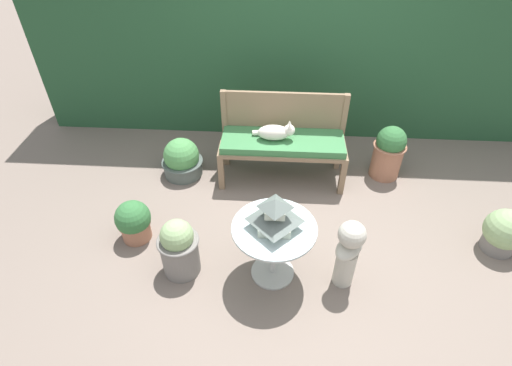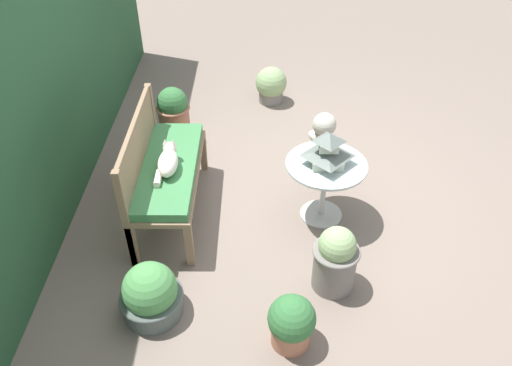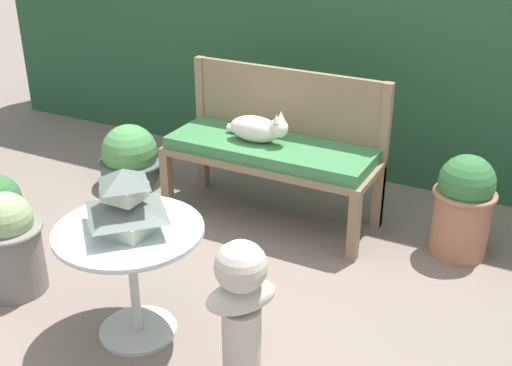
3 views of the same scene
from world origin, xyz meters
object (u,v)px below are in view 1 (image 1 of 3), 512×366
potted_plant_bench_right (134,221)px  potted_plant_path_edge (504,232)px  patio_table (274,238)px  pagoda_birdhouse (275,216)px  garden_bench (283,145)px  garden_bust (349,250)px  potted_plant_bench_left (179,248)px  potted_plant_hedge_corner (182,160)px  potted_plant_table_far (389,152)px  cat (276,132)px

potted_plant_bench_right → potted_plant_path_edge: bearing=1.2°
patio_table → pagoda_birdhouse: bearing=90.0°
garden_bench → garden_bust: garden_bust is taller
potted_plant_bench_left → potted_plant_path_edge: 2.89m
garden_bench → potted_plant_hedge_corner: garden_bench is taller
pagoda_birdhouse → potted_plant_table_far: bearing=50.1°
garden_bench → garden_bust: bearing=-68.3°
potted_plant_table_far → potted_plant_path_edge: potted_plant_table_far is taller
potted_plant_hedge_corner → potted_plant_bench_left: 1.36m
potted_plant_path_edge → potted_plant_table_far: bearing=129.1°
potted_plant_hedge_corner → potted_plant_table_far: 2.28m
garden_bench → garden_bust: (0.54, -1.37, -0.05)m
pagoda_birdhouse → garden_bust: pagoda_birdhouse is taller
patio_table → pagoda_birdhouse: 0.25m
patio_table → potted_plant_bench_left: size_ratio=1.20×
garden_bench → potted_plant_table_far: potted_plant_table_far is taller
garden_bust → potted_plant_bench_right: (-1.90, 0.39, -0.19)m
potted_plant_hedge_corner → garden_bust: bearing=-39.7°
pagoda_birdhouse → cat: bearing=91.1°
garden_bench → potted_plant_bench_right: (-1.36, -0.98, -0.24)m
potted_plant_bench_right → potted_plant_bench_left: (0.51, -0.35, 0.07)m
patio_table → potted_plant_path_edge: size_ratio=1.56×
garden_bust → potted_plant_table_far: garden_bust is taller
garden_bench → garden_bust: size_ratio=1.94×
garden_bust → potted_plant_bench_left: garden_bust is taller
patio_table → potted_plant_hedge_corner: (-1.05, 1.33, -0.26)m
garden_bench → pagoda_birdhouse: (-0.05, -1.33, 0.25)m
cat → potted_plant_bench_left: 1.56m
patio_table → potted_plant_path_edge: patio_table is taller
potted_plant_bench_left → potted_plant_path_edge: bearing=8.3°
potted_plant_bench_left → potted_plant_path_edge: size_ratio=1.30×
potted_plant_bench_left → cat: bearing=59.7°
garden_bust → potted_plant_bench_left: (-1.39, 0.04, -0.12)m
potted_plant_table_far → cat: bearing=-173.3°
garden_bench → potted_plant_path_edge: garden_bench is taller
potted_plant_hedge_corner → potted_plant_table_far: (2.27, 0.13, 0.12)m
garden_bust → potted_plant_bench_left: bearing=123.9°
pagoda_birdhouse → potted_plant_hedge_corner: size_ratio=0.73×
garden_bench → potted_plant_hedge_corner: (-1.11, 0.00, -0.25)m
pagoda_birdhouse → potted_plant_path_edge: pagoda_birdhouse is taller
cat → pagoda_birdhouse: (0.02, -1.31, 0.09)m
potted_plant_bench_left → potted_plant_table_far: bearing=36.0°
cat → garden_bust: bearing=-66.5°
potted_plant_bench_right → potted_plant_table_far: bearing=23.9°
patio_table → potted_plant_bench_right: size_ratio=1.63×
pagoda_birdhouse → garden_bust: bearing=-4.3°
garden_bust → potted_plant_bench_left: size_ratio=1.22×
cat → pagoda_birdhouse: bearing=-90.1°
garden_bench → potted_plant_bench_left: potted_plant_bench_left is taller
garden_bench → potted_plant_bench_left: (-0.85, -1.33, -0.17)m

